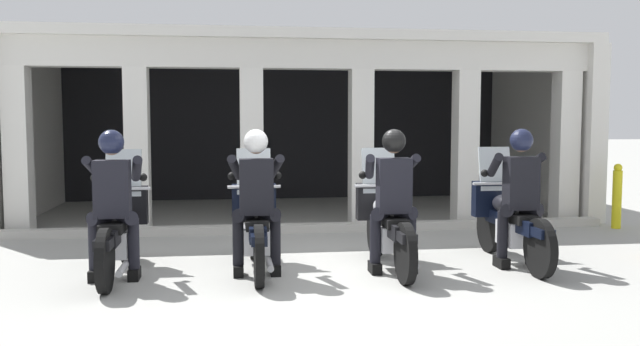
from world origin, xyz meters
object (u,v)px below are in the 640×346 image
motorcycle_far_left (119,229)px  police_officer_center_right (393,188)px  motorcycle_center_right (387,224)px  bollard_kerbside (617,196)px  police_officer_far_left (113,192)px  police_officer_center_left (256,189)px  motorcycle_far_right (509,220)px  motorcycle_center_left (256,225)px  police_officer_far_right (520,186)px

motorcycle_far_left → police_officer_center_right: bearing=-7.1°
motorcycle_center_right → bollard_kerbside: (4.15, 2.13, -0.00)m
police_officer_center_right → bollard_kerbside: police_officer_center_right is taller
police_officer_far_left → motorcycle_center_right: (2.99, 0.23, -0.44)m
police_officer_center_left → motorcycle_center_right: size_ratio=0.78×
motorcycle_far_left → motorcycle_far_right: bearing=-0.5°
motorcycle_far_left → bollard_kerbside: motorcycle_far_left is taller
motorcycle_center_left → police_officer_center_left: size_ratio=1.29×
police_officer_center_right → police_officer_far_left: bearing=170.5°
police_officer_far_right → police_officer_center_right: bearing=-178.3°
police_officer_center_left → bollard_kerbside: bearing=14.8°
motorcycle_far_left → bollard_kerbside: 7.43m
motorcycle_far_left → bollard_kerbside: size_ratio=2.03×
police_officer_center_right → motorcycle_center_left: bearing=157.9°
police_officer_far_left → police_officer_center_left: 1.49m
police_officer_center_left → police_officer_far_right: (2.99, -0.01, 0.00)m
police_officer_far_left → police_officer_center_right: bearing=-1.7°
motorcycle_center_left → motorcycle_far_right: size_ratio=1.00×
motorcycle_far_left → bollard_kerbside: (7.14, 2.07, -0.00)m
motorcycle_far_right → police_officer_far_left: bearing=-177.1°
motorcycle_center_left → motorcycle_center_right: size_ratio=1.00×
motorcycle_center_left → police_officer_far_right: size_ratio=1.29×
motorcycle_far_left → police_officer_far_right: police_officer_far_right is taller
police_officer_far_left → police_officer_center_left: size_ratio=1.00×
police_officer_center_right → police_officer_far_right: bearing=-5.8°
police_officer_far_left → bollard_kerbside: bearing=17.6°
police_officer_far_right → motorcycle_far_right: bearing=88.8°
motorcycle_center_left → police_officer_center_left: bearing=-97.9°
motorcycle_center_left → police_officer_center_right: size_ratio=1.29×
motorcycle_center_right → bollard_kerbside: motorcycle_center_right is taller
police_officer_far_right → motorcycle_far_left: bearing=175.6°
motorcycle_far_left → police_officer_center_right: 3.04m
police_officer_far_left → motorcycle_far_right: (4.48, 0.29, -0.44)m
motorcycle_far_right → motorcycle_center_left: bearing=178.9°
police_officer_far_left → police_officer_center_right: same height
police_officer_far_left → police_officer_center_left: bearing=0.2°
police_officer_far_right → bollard_kerbside: 3.58m
motorcycle_far_right → police_officer_far_right: bearing=-91.2°
police_officer_center_left → police_officer_center_right: size_ratio=1.00×
police_officer_far_left → motorcycle_center_left: size_ratio=0.78×
motorcycle_center_right → police_officer_center_right: size_ratio=1.29×
police_officer_center_right → police_officer_far_right: (1.49, 0.07, 0.00)m
motorcycle_center_left → police_officer_far_right: (2.98, -0.29, 0.44)m
police_officer_far_right → bollard_kerbside: (2.66, 2.35, -0.44)m
motorcycle_center_left → police_officer_center_right: 1.60m
motorcycle_far_left → police_officer_far_right: (4.48, -0.27, 0.44)m
police_officer_far_right → police_officer_far_left: bearing=179.2°
police_officer_far_left → motorcycle_far_right: police_officer_far_left is taller
police_officer_center_right → bollard_kerbside: 4.83m
police_officer_center_left → motorcycle_far_right: 3.03m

